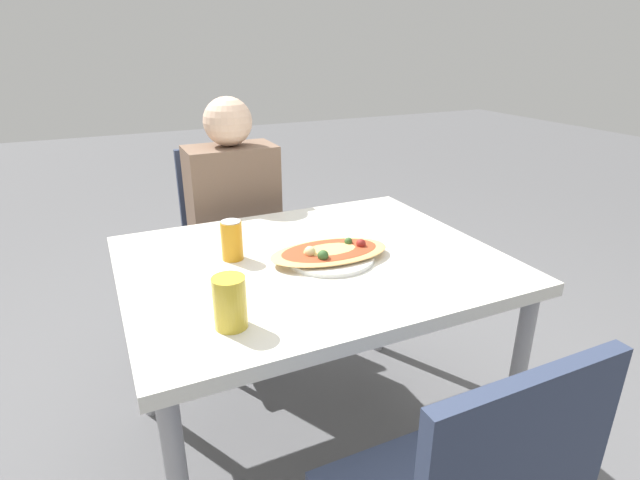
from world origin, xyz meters
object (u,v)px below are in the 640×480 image
at_px(person_seated, 235,213).
at_px(pizza_main, 330,253).
at_px(dining_table, 312,278).
at_px(chair_far_seated, 230,240).
at_px(drink_glass, 230,303).
at_px(soda_can, 232,240).

distance_m(person_seated, pizza_main, 0.72).
xyz_separation_m(dining_table, chair_far_seated, (-0.06, 0.80, -0.15)).
xyz_separation_m(chair_far_seated, drink_glass, (-0.28, -1.08, 0.28)).
bearing_deg(dining_table, person_seated, 95.02).
xyz_separation_m(person_seated, soda_can, (-0.17, -0.58, 0.11)).
relative_size(dining_table, chair_far_seated, 1.24).
relative_size(person_seated, soda_can, 9.32).
xyz_separation_m(chair_far_seated, person_seated, (-0.00, -0.12, 0.17)).
xyz_separation_m(chair_far_seated, soda_can, (-0.17, -0.70, 0.28)).
bearing_deg(drink_glass, dining_table, 40.05).
height_order(dining_table, chair_far_seated, chair_far_seated).
height_order(dining_table, person_seated, person_seated).
bearing_deg(person_seated, pizza_main, 98.50).
relative_size(chair_far_seated, person_seated, 0.80).
xyz_separation_m(dining_table, soda_can, (-0.23, 0.10, 0.13)).
height_order(dining_table, pizza_main, pizza_main).
bearing_deg(chair_far_seated, person_seated, 90.00).
height_order(dining_table, drink_glass, drink_glass).
bearing_deg(soda_can, pizza_main, -25.43).
relative_size(dining_table, soda_can, 9.19).
relative_size(dining_table, drink_glass, 8.89).
distance_m(soda_can, drink_glass, 0.40).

